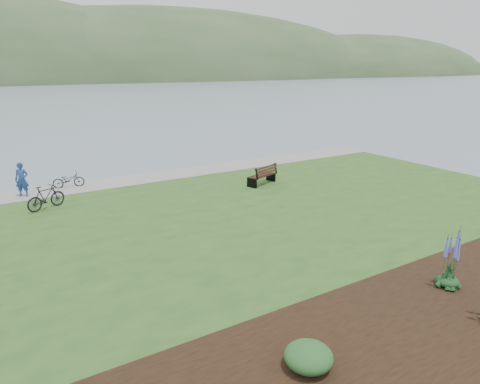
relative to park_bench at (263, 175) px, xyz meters
name	(u,v)px	position (x,y,z in m)	size (l,w,h in m)	color
ground	(181,228)	(-5.81, -2.48, -0.93)	(600.00, 600.00, 0.00)	slate
lawn	(202,239)	(-5.81, -4.48, -0.73)	(34.00, 20.00, 0.40)	#2A521C
shoreline_path	(128,181)	(-5.81, 4.42, -0.52)	(34.00, 2.20, 0.03)	gray
garden_bed	(445,309)	(-2.81, -12.28, -0.51)	(24.00, 4.40, 0.04)	black
far_hillside	(50,82)	(14.19, 167.52, -0.93)	(580.00, 80.00, 38.00)	#36522E
park_bench	(263,175)	(0.00, 0.00, 0.00)	(1.85, 1.23, 1.07)	black
person	(21,177)	(-10.90, 4.14, 0.44)	(0.71, 0.49, 1.94)	navy
bicycle_a	(68,180)	(-8.77, 4.72, -0.13)	(1.52, 0.53, 0.80)	black
bicycle_b	(46,197)	(-10.24, 1.65, -0.01)	(1.74, 0.50, 1.05)	black
echium_1	(451,261)	(-1.70, -11.59, 0.27)	(0.62, 0.62, 1.82)	#14391B
shrub_0	(309,357)	(-7.23, -12.14, -0.24)	(1.02, 1.02, 0.51)	#1E4C21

